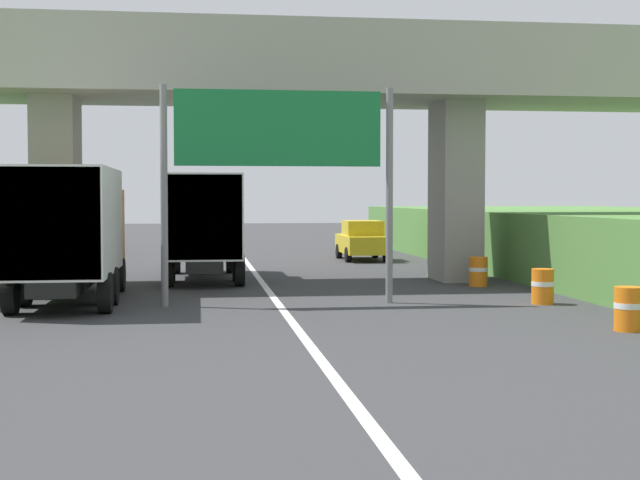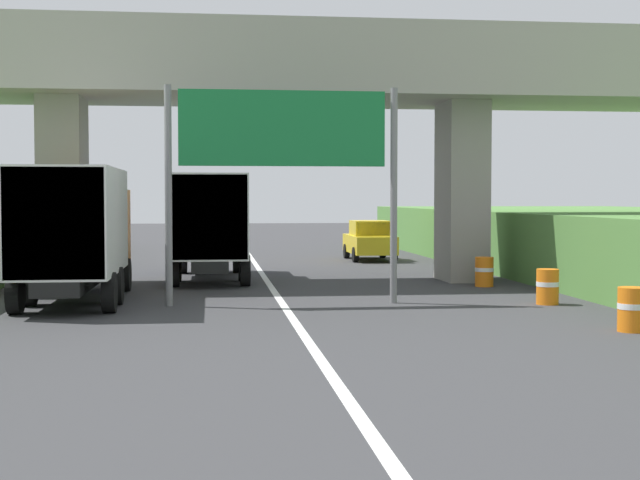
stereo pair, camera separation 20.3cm
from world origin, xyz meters
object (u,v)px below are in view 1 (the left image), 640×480
Objects in this scene: construction_barrel_4 at (543,286)px; construction_barrel_5 at (478,271)px; construction_barrel_3 at (628,309)px; car_yellow at (362,240)px; truck_orange at (71,228)px; overhead_highway_sign at (278,143)px; truck_blue at (204,221)px.

construction_barrel_4 is 1.00× the size of construction_barrel_5.
construction_barrel_3 is 1.00× the size of construction_barrel_4.
car_yellow is at bearing 95.49° from construction_barrel_4.
construction_barrel_3 is (1.58, -21.66, -0.40)m from car_yellow.
construction_barrel_3 is at bearing -29.03° from truck_orange.
overhead_highway_sign is 0.81× the size of truck_blue.
truck_orange is 8.11× the size of construction_barrel_4.
construction_barrel_4 is at bearing -84.51° from car_yellow.
construction_barrel_5 is at bearing -21.46° from truck_blue.
truck_orange is 12.18m from construction_barrel_5.
construction_barrel_3 is at bearing -85.83° from car_yellow.
car_yellow is (5.05, 16.11, -3.22)m from overhead_highway_sign.
construction_barrel_5 is (11.72, 2.95, -1.47)m from truck_orange.
truck_blue is (-1.84, 7.26, -2.15)m from overhead_highway_sign.
truck_orange reaches higher than construction_barrel_5.
truck_blue is 1.00× the size of truck_orange.
truck_blue is 9.05m from construction_barrel_5.
car_yellow is 16.97m from construction_barrel_4.
truck_orange is at bearing 171.32° from construction_barrel_4.
construction_barrel_4 is (1.62, -16.89, -0.40)m from car_yellow.
car_yellow is at bearing 94.17° from construction_barrel_3.
overhead_highway_sign reaches higher than truck_blue.
construction_barrel_4 is 4.78m from construction_barrel_5.
construction_barrel_4 is at bearing -43.38° from truck_blue.
car_yellow is at bearing 52.12° from truck_blue.
overhead_highway_sign is at bearing -107.40° from car_yellow.
construction_barrel_5 is (8.31, -3.27, -1.47)m from truck_blue.
overhead_highway_sign is 7.79m from truck_blue.
truck_orange is at bearing -124.35° from car_yellow.
truck_blue is 11.26m from car_yellow.
overhead_highway_sign is at bearing 140.06° from construction_barrel_3.
construction_barrel_3 and construction_barrel_4 have the same top height.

